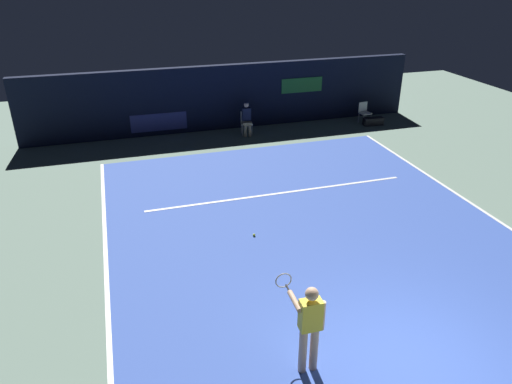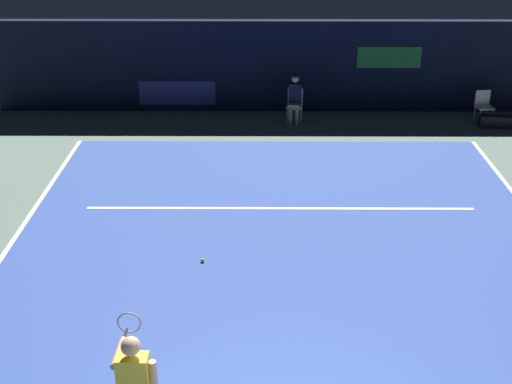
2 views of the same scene
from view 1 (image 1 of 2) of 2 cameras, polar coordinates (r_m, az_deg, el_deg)
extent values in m
plane|color=slate|center=(12.76, 5.96, -4.20)|extent=(31.61, 31.61, 0.00)
cube|color=#3856B2|center=(12.76, 5.96, -4.17)|extent=(10.27, 12.02, 0.01)
cube|color=white|center=(15.29, 23.87, -1.02)|extent=(0.10, 12.02, 0.01)
cube|color=white|center=(11.97, -17.39, -7.53)|extent=(0.10, 12.02, 0.01)
cube|color=white|center=(14.48, 2.81, -0.15)|extent=(8.01, 0.10, 0.01)
cube|color=black|center=(19.96, -3.51, 11.18)|extent=(16.07, 0.30, 2.60)
cube|color=navy|center=(19.58, -11.44, 8.13)|extent=(2.20, 0.04, 0.70)
cube|color=#1E6B2D|center=(20.69, 5.46, 12.51)|extent=(1.80, 0.04, 0.60)
cylinder|color=#DBAD89|center=(8.58, 6.88, -17.92)|extent=(0.14, 0.14, 0.92)
cylinder|color=#DBAD89|center=(8.53, 5.57, -18.21)|extent=(0.14, 0.14, 0.92)
cube|color=yellow|center=(8.06, 6.49, -14.27)|extent=(0.37, 0.23, 0.56)
sphere|color=#DBAD89|center=(7.80, 6.64, -11.92)|extent=(0.22, 0.22, 0.22)
cylinder|color=#DBAD89|center=(8.06, 4.61, -12.77)|extent=(0.10, 0.50, 0.09)
cylinder|color=#DBAD89|center=(8.19, 7.89, -14.31)|extent=(0.09, 0.09, 0.56)
cylinder|color=black|center=(8.28, 3.90, -11.53)|extent=(0.04, 0.30, 0.03)
torus|color=#B2B2B7|center=(8.49, 3.28, -10.43)|extent=(0.30, 0.03, 0.30)
cube|color=white|center=(19.32, -1.12, 8.13)|extent=(0.49, 0.45, 0.04)
cube|color=white|center=(19.44, -1.22, 8.95)|extent=(0.42, 0.08, 0.42)
cylinder|color=#B2B2B7|center=(19.21, -1.59, 7.29)|extent=(0.03, 0.03, 0.46)
cylinder|color=#B2B2B7|center=(19.26, -0.48, 7.35)|extent=(0.03, 0.03, 0.46)
cylinder|color=#B2B2B7|center=(19.53, -1.74, 7.61)|extent=(0.03, 0.03, 0.46)
cylinder|color=#B2B2B7|center=(19.58, -0.64, 7.67)|extent=(0.03, 0.03, 0.46)
cube|color=tan|center=(19.24, -1.09, 8.17)|extent=(0.37, 0.44, 0.14)
cylinder|color=tan|center=(19.14, -1.27, 7.22)|extent=(0.11, 0.11, 0.46)
cylinder|color=tan|center=(19.16, -0.73, 7.25)|extent=(0.11, 0.11, 0.46)
cube|color=#141933|center=(19.25, -1.15, 9.21)|extent=(0.37, 0.26, 0.52)
sphere|color=beige|center=(19.14, -1.16, 10.30)|extent=(0.20, 0.20, 0.20)
cylinder|color=#141933|center=(19.12, -1.16, 10.56)|extent=(0.19, 0.19, 0.04)
cube|color=white|center=(21.25, 12.82, 9.10)|extent=(0.49, 0.46, 0.04)
cube|color=white|center=(21.34, 12.56, 9.84)|extent=(0.42, 0.09, 0.42)
cylinder|color=#B2B2B7|center=(21.08, 12.63, 8.35)|extent=(0.03, 0.03, 0.44)
cylinder|color=#B2B2B7|center=(21.30, 13.45, 8.45)|extent=(0.03, 0.03, 0.44)
cylinder|color=#B2B2B7|center=(21.33, 12.08, 8.62)|extent=(0.03, 0.03, 0.44)
cylinder|color=#B2B2B7|center=(21.55, 12.90, 8.71)|extent=(0.03, 0.03, 0.44)
sphere|color=#CCE033|center=(12.27, -0.23, -5.12)|extent=(0.07, 0.07, 0.07)
cube|color=black|center=(21.17, 13.72, 8.14)|extent=(0.86, 0.39, 0.32)
camera|label=2|loc=(4.05, 80.26, 3.55)|focal=48.03mm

